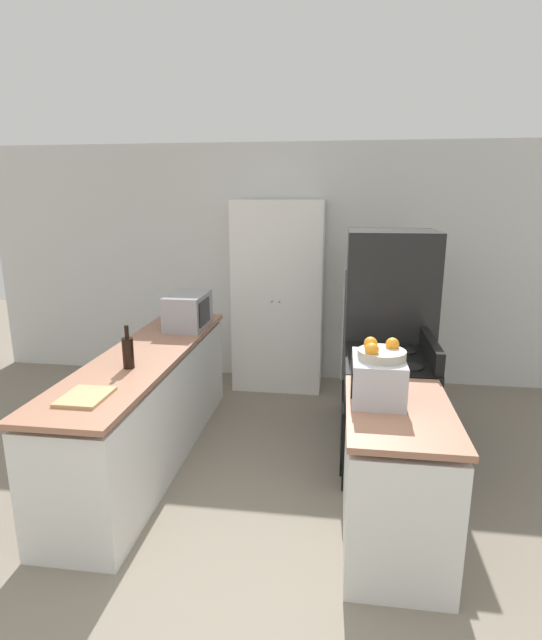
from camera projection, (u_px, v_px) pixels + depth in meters
name	position (u px, v px, depth m)	size (l,w,h in m)	color
ground_plane	(220.00, 605.00, 2.56)	(14.00, 14.00, 0.00)	slate
wall_back	(291.00, 265.00, 5.55)	(7.00, 0.06, 2.60)	silver
counter_left	(148.00, 407.00, 3.93)	(0.60, 2.61, 0.88)	silver
counter_right	(395.00, 481.00, 2.91)	(0.60, 1.00, 0.88)	silver
pantry_cabinet	(279.00, 296.00, 5.33)	(0.93, 0.55, 2.01)	white
stove	(386.00, 413.00, 3.76)	(0.66, 0.76, 1.04)	black
refrigerator	(387.00, 332.00, 4.39)	(0.77, 0.70, 1.76)	black
microwave	(188.00, 311.00, 4.51)	(0.33, 0.53, 0.31)	#939399
wine_bottle	(128.00, 352.00, 3.43)	(0.08, 0.08, 0.30)	black
toaster_oven	(377.00, 379.00, 2.90)	(0.31, 0.40, 0.25)	#B2B2B7
fruit_bowl	(381.00, 352.00, 2.85)	(0.27, 0.27, 0.11)	#B2A893
cutting_board	(85.00, 397.00, 2.94)	(0.26, 0.31, 0.02)	tan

